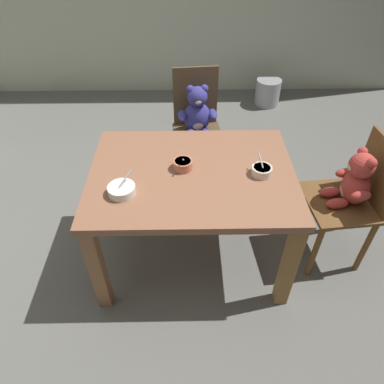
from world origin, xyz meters
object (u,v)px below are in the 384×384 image
dining_table (192,187)px  teddy_chair_far_center (197,120)px  porridge_bowl_white_near_left (122,190)px  metal_pail (268,92)px  teddy_chair_near_right (352,190)px  porridge_bowl_terracotta_center (183,164)px  porridge_bowl_cream_near_right (262,171)px

dining_table → teddy_chair_far_center: 0.81m
dining_table → porridge_bowl_white_near_left: size_ratio=7.96×
teddy_chair_far_center → metal_pail: 1.64m
teddy_chair_near_right → metal_pail: size_ratio=3.04×
dining_table → teddy_chair_far_center: (0.05, 0.81, -0.02)m
dining_table → metal_pail: (0.90, 2.15, -0.45)m
teddy_chair_near_right → porridge_bowl_white_near_left: (-1.33, -0.18, 0.17)m
teddy_chair_far_center → porridge_bowl_terracotta_center: size_ratio=7.79×
porridge_bowl_white_near_left → dining_table: bearing=25.3°
metal_pail → teddy_chair_far_center: bearing=-122.1°
teddy_chair_near_right → porridge_bowl_white_near_left: size_ratio=5.95×
teddy_chair_near_right → teddy_chair_far_center: bearing=-47.5°
porridge_bowl_cream_near_right → porridge_bowl_terracotta_center: 0.44m
teddy_chair_near_right → teddy_chair_far_center: size_ratio=0.94×
porridge_bowl_cream_near_right → porridge_bowl_terracotta_center: (-0.44, 0.06, 0.00)m
teddy_chair_near_right → porridge_bowl_terracotta_center: bearing=-7.6°
teddy_chair_near_right → metal_pail: teddy_chair_near_right is taller
teddy_chair_far_center → dining_table: bearing=-8.8°
porridge_bowl_terracotta_center → metal_pail: porridge_bowl_terracotta_center is taller
teddy_chair_far_center → teddy_chair_near_right: bearing=43.1°
dining_table → porridge_bowl_cream_near_right: (0.39, -0.03, 0.14)m
porridge_bowl_cream_near_right → teddy_chair_far_center: bearing=111.8°
metal_pail → porridge_bowl_cream_near_right: bearing=-103.1°
teddy_chair_far_center → porridge_bowl_terracotta_center: bearing=-12.8°
teddy_chair_far_center → porridge_bowl_cream_near_right: 0.91m
dining_table → porridge_bowl_cream_near_right: bearing=-4.0°
dining_table → porridge_bowl_terracotta_center: 0.15m
teddy_chair_near_right → porridge_bowl_cream_near_right: size_ratio=7.17×
porridge_bowl_terracotta_center → metal_pail: bearing=65.9°
porridge_bowl_cream_near_right → metal_pail: (0.51, 2.18, -0.59)m
porridge_bowl_white_near_left → porridge_bowl_cream_near_right: porridge_bowl_white_near_left is taller
porridge_bowl_white_near_left → porridge_bowl_cream_near_right: (0.76, 0.15, 0.00)m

